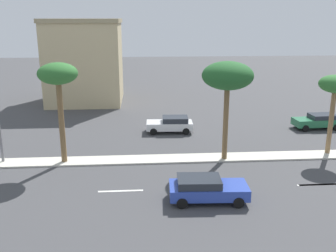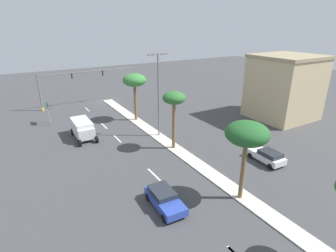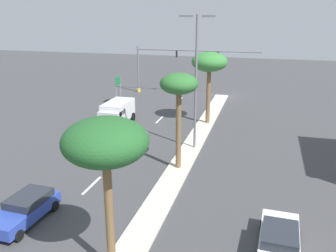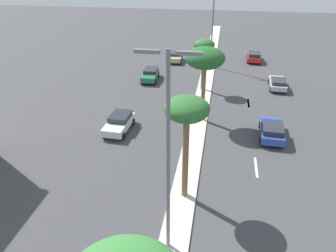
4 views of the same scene
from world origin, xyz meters
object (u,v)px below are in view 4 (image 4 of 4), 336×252
palm_tree_outboard (187,113)px  sedan_red_outboard (254,56)px  street_lamp_left (168,148)px  palm_tree_leading (204,47)px  sedan_silver_mid (278,83)px  street_lamp_rear (213,22)px  sedan_tan_near (176,57)px  palm_tree_far (205,59)px  sedan_blue_right (272,130)px  sedan_white_rear (119,123)px  sedan_green_leading (150,74)px

palm_tree_outboard → sedan_red_outboard: size_ratio=1.62×
palm_tree_outboard → street_lamp_left: size_ratio=0.65×
palm_tree_outboard → palm_tree_leading: (-0.36, 20.47, -1.01)m
palm_tree_leading → sedan_silver_mid: palm_tree_leading is taller
street_lamp_rear → sedan_red_outboard: (6.66, 3.93, -5.69)m
sedan_silver_mid → sedan_tan_near: size_ratio=1.16×
street_lamp_left → sedan_tan_near: 37.44m
palm_tree_far → sedan_blue_right: bearing=-21.1°
palm_tree_outboard → palm_tree_far: (0.27, 12.02, -0.07)m
palm_tree_leading → street_lamp_left: street_lamp_left is taller
sedan_blue_right → sedan_tan_near: (-12.26, 22.55, -0.05)m
palm_tree_far → sedan_white_rear: (-7.61, -3.46, -5.55)m
street_lamp_rear → sedan_blue_right: street_lamp_rear is taller
street_lamp_rear → sedan_red_outboard: size_ratio=2.43×
palm_tree_far → street_lamp_rear: (-0.19, 18.30, 0.14)m
sedan_silver_mid → sedan_red_outboard: sedan_red_outboard is taller
sedan_white_rear → sedan_green_leading: size_ratio=0.96×
street_lamp_rear → sedan_silver_mid: bearing=-41.2°
palm_tree_outboard → sedan_blue_right: (6.82, 9.50, -5.63)m
palm_tree_outboard → sedan_silver_mid: bearing=68.4°
palm_tree_leading → street_lamp_rear: 9.93m
sedan_red_outboard → sedan_green_leading: bearing=-141.6°
sedan_green_leading → sedan_tan_near: bearing=77.2°
palm_tree_far → street_lamp_left: size_ratio=0.65×
palm_tree_far → sedan_tan_near: (-5.71, 20.02, -5.61)m
sedan_blue_right → sedan_white_rear: size_ratio=1.07×
sedan_silver_mid → sedan_green_leading: size_ratio=0.99×
sedan_red_outboard → sedan_tan_near: size_ratio=1.16×
sedan_blue_right → sedan_green_leading: sedan_blue_right is taller
sedan_silver_mid → sedan_red_outboard: (-2.20, 11.69, 0.09)m
palm_tree_outboard → sedan_red_outboard: bearing=78.9°
sedan_blue_right → street_lamp_rear: bearing=107.9°
palm_tree_far → sedan_green_leading: 14.55m
palm_tree_outboard → sedan_silver_mid: size_ratio=1.62×
palm_tree_outboard → street_lamp_left: street_lamp_left is taller
sedan_tan_near → sedan_blue_right: bearing=-61.5°
street_lamp_left → sedan_tan_near: (-5.07, 36.62, -5.92)m
palm_tree_outboard → palm_tree_leading: size_ratio=1.18×
palm_tree_leading → sedan_red_outboard: size_ratio=1.37×
sedan_white_rear → sedan_green_leading: sedan_white_rear is taller
sedan_white_rear → sedan_blue_right: bearing=3.8°
palm_tree_leading → street_lamp_rear: bearing=87.4°
street_lamp_left → palm_tree_far: bearing=87.8°
palm_tree_outboard → palm_tree_far: bearing=88.7°
palm_tree_outboard → sedan_tan_near: 32.99m
palm_tree_outboard → sedan_red_outboard: palm_tree_outboard is taller
palm_tree_far → sedan_blue_right: size_ratio=1.57×
sedan_green_leading → street_lamp_rear: bearing=44.1°
palm_tree_far → sedan_white_rear: size_ratio=1.68×
street_lamp_rear → sedan_blue_right: (6.74, -20.83, -5.70)m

